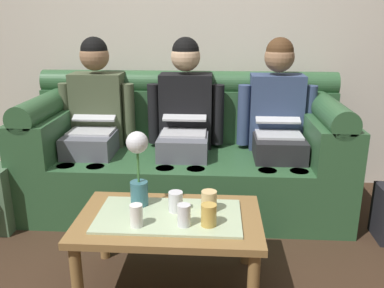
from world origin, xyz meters
TOP-DOWN VIEW (x-y plane):
  - back_wall_patterned at (0.00, 1.70)m, footprint 6.00×0.12m
  - couch at (0.00, 1.17)m, footprint 2.25×0.88m
  - person_left at (-0.66, 1.17)m, footprint 0.56×0.67m
  - person_middle at (0.00, 1.17)m, footprint 0.56×0.67m
  - person_right at (0.66, 1.17)m, footprint 0.56×0.67m
  - coffee_table at (0.00, 0.16)m, footprint 0.92×0.56m
  - flower_vase at (-0.17, 0.26)m, footprint 0.11×0.11m
  - cup_near_left at (0.20, 0.06)m, footprint 0.07×0.07m
  - cup_near_right at (0.08, 0.05)m, footprint 0.06×0.06m
  - cup_far_center at (-0.14, 0.03)m, footprint 0.06×0.06m
  - cup_far_left at (0.03, 0.20)m, footprint 0.07×0.07m
  - cup_far_right at (0.20, 0.22)m, footprint 0.08×0.08m

SIDE VIEW (x-z plane):
  - coffee_table at x=0.00m, z-range 0.14..0.55m
  - couch at x=0.00m, z-range -0.11..0.85m
  - cup_far_left at x=0.03m, z-range 0.41..0.51m
  - cup_far_right at x=0.20m, z-range 0.41..0.51m
  - cup_near_left at x=0.20m, z-range 0.41..0.51m
  - cup_near_right at x=0.08m, z-range 0.41..0.52m
  - cup_far_center at x=-0.14m, z-range 0.41..0.52m
  - flower_vase at x=-0.17m, z-range 0.43..0.83m
  - person_left at x=-0.66m, z-range 0.05..1.27m
  - person_right at x=0.66m, z-range 0.05..1.27m
  - person_middle at x=0.00m, z-range 0.05..1.27m
  - back_wall_patterned at x=0.00m, z-range 0.00..2.90m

